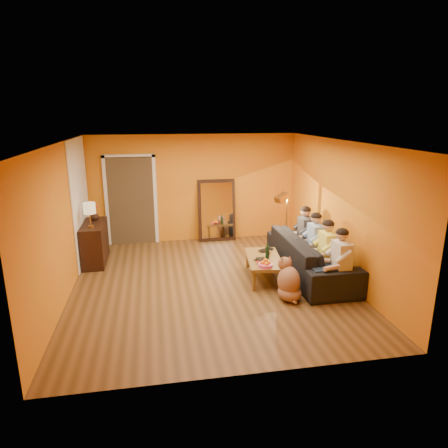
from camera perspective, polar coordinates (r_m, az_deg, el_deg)
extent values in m
cube|color=brown|center=(7.55, -1.96, -8.47)|extent=(5.00, 5.50, 0.00)
cube|color=white|center=(6.91, -2.17, 11.62)|extent=(5.00, 5.50, 0.00)
cube|color=orange|center=(9.79, -4.37, 5.09)|extent=(5.00, 0.00, 2.60)
cube|color=orange|center=(7.22, -22.10, 0.17)|extent=(0.00, 5.50, 2.60)
cube|color=orange|center=(7.86, 16.29, 1.89)|extent=(0.00, 5.50, 2.60)
cube|color=white|center=(8.89, -19.83, 3.13)|extent=(0.02, 1.90, 2.58)
cube|color=#3F2D19|center=(9.88, -13.08, 3.35)|extent=(1.06, 0.30, 2.10)
cube|color=white|center=(9.81, -16.43, 3.03)|extent=(0.08, 0.06, 2.20)
cube|color=white|center=(9.75, -9.76, 3.36)|extent=(0.08, 0.06, 2.20)
cube|color=white|center=(9.60, -13.50, 9.45)|extent=(1.22, 0.06, 0.08)
cube|color=black|center=(9.86, -1.05, 1.99)|extent=(0.92, 0.27, 1.51)
cube|color=white|center=(9.82, -1.01, 1.94)|extent=(0.78, 0.21, 1.35)
cube|color=black|center=(8.88, -17.95, -2.58)|extent=(0.44, 1.18, 0.85)
imported|color=black|center=(8.01, 12.26, -4.47)|extent=(2.61, 1.02, 0.76)
cylinder|color=black|center=(7.56, 6.22, -3.83)|extent=(0.07, 0.07, 0.31)
imported|color=#B27F3F|center=(7.77, 6.34, -4.15)|extent=(0.12, 0.12, 0.09)
imported|color=black|center=(8.01, 6.29, -3.79)|extent=(0.41, 0.37, 0.03)
imported|color=black|center=(7.42, 4.80, -5.37)|extent=(0.25, 0.28, 0.02)
imported|color=red|center=(7.42, 4.86, -5.20)|extent=(0.25, 0.28, 0.02)
imported|color=black|center=(7.40, 4.82, -5.12)|extent=(0.19, 0.23, 0.02)
imported|color=black|center=(8.98, -18.04, 1.11)|extent=(0.19, 0.19, 0.20)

